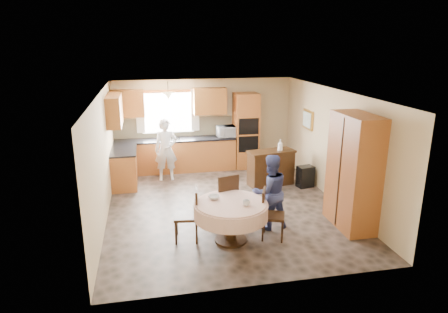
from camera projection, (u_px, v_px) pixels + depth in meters
floor at (225, 206)px, 8.81m from camera, size 5.00×6.00×0.01m
ceiling at (225, 92)px, 8.11m from camera, size 5.00×6.00×0.01m
wall_back at (204, 124)px, 11.28m from camera, size 5.00×0.02×2.50m
wall_front at (267, 208)px, 5.64m from camera, size 5.00×0.02×2.50m
wall_left at (103, 158)px, 7.99m from camera, size 0.02×6.00×2.50m
wall_right at (334, 146)px, 8.93m from camera, size 0.02×6.00×2.50m
window at (168, 113)px, 10.98m from camera, size 1.40×0.03×1.10m
curtain_left at (140, 112)px, 10.78m from camera, size 0.22×0.02×1.15m
curtain_right at (195, 110)px, 11.06m from camera, size 0.22×0.02×1.15m
base_cab_back at (176, 156)px, 11.07m from camera, size 3.30×0.60×0.88m
counter_back at (175, 140)px, 10.94m from camera, size 3.30×0.64×0.04m
base_cab_left at (124, 168)px, 9.97m from camera, size 0.60×1.20×0.88m
counter_left at (123, 151)px, 9.84m from camera, size 0.64×1.20×0.04m
backsplash at (174, 127)px, 11.13m from camera, size 3.30×0.02×0.55m
wall_cab_left at (128, 103)px, 10.56m from camera, size 0.85×0.33×0.72m
wall_cab_right at (210, 101)px, 10.97m from camera, size 0.90×0.33×0.72m
wall_cab_side at (114, 110)px, 9.53m from camera, size 0.33×1.20×0.72m
oven_tower at (246, 131)px, 11.26m from camera, size 0.66×0.62×2.12m
oven_upper at (249, 126)px, 10.91m from camera, size 0.56×0.01×0.45m
oven_lower at (248, 144)px, 11.05m from camera, size 0.56×0.01×0.45m
pendant at (168, 96)px, 10.38m from camera, size 0.36×0.36×0.18m
sideboard at (271, 169)px, 10.00m from camera, size 1.24×0.70×0.84m
space_heater at (305, 177)px, 9.90m from camera, size 0.43×0.34×0.53m
cupboard at (354, 172)px, 7.59m from camera, size 0.58×1.17×2.22m
dining_table at (231, 211)px, 7.12m from camera, size 1.33×1.33×0.76m
chair_left at (190, 212)px, 7.20m from camera, size 0.48×0.48×0.99m
chair_back at (226, 197)px, 7.79m from camera, size 0.56×0.56×1.05m
chair_right at (269, 211)px, 7.28m from camera, size 0.53×0.53×0.94m
framed_picture at (308, 120)px, 10.22m from camera, size 0.06×0.59×0.49m
microwave at (227, 131)px, 11.12m from camera, size 0.58×0.42×0.31m
person_sink at (166, 150)px, 10.28m from camera, size 0.59×0.39×1.61m
person_dining at (270, 192)px, 7.62m from camera, size 0.79×0.66×1.48m
bowl_sideboard at (257, 153)px, 9.81m from camera, size 0.29×0.29×0.06m
bottle_sideboard at (280, 146)px, 9.88m from camera, size 0.16×0.16×0.33m
cup_table at (246, 203)px, 6.92m from camera, size 0.14×0.14×0.10m
bowl_table at (214, 197)px, 7.22m from camera, size 0.28×0.28×0.07m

